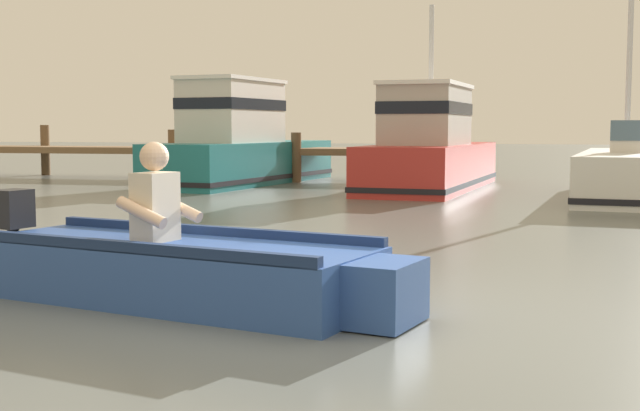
{
  "coord_description": "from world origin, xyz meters",
  "views": [
    {
      "loc": [
        1.17,
        -5.67,
        1.3
      ],
      "look_at": [
        -0.67,
        2.15,
        0.55
      ],
      "focal_mm": 47.37,
      "sensor_mm": 36.0,
      "label": 1
    }
  ],
  "objects_px": {
    "rowboat_with_person": "(180,268)",
    "moored_boat_red": "(430,151)",
    "moored_boat_teal": "(240,146)",
    "moored_boat_white": "(626,175)"
  },
  "relations": [
    {
      "from": "rowboat_with_person",
      "to": "moored_boat_red",
      "type": "xyz_separation_m",
      "value": [
        0.65,
        11.83,
        0.56
      ]
    },
    {
      "from": "rowboat_with_person",
      "to": "moored_boat_red",
      "type": "distance_m",
      "value": 11.86
    },
    {
      "from": "moored_boat_teal",
      "to": "moored_boat_red",
      "type": "xyz_separation_m",
      "value": [
        4.38,
        -0.71,
        -0.06
      ]
    },
    {
      "from": "moored_boat_teal",
      "to": "moored_boat_red",
      "type": "relative_size",
      "value": 1.03
    },
    {
      "from": "rowboat_with_person",
      "to": "moored_boat_teal",
      "type": "xyz_separation_m",
      "value": [
        -3.73,
        12.54,
        0.62
      ]
    },
    {
      "from": "moored_boat_red",
      "to": "moored_boat_white",
      "type": "distance_m",
      "value": 3.93
    },
    {
      "from": "moored_boat_red",
      "to": "moored_boat_white",
      "type": "height_order",
      "value": "moored_boat_white"
    },
    {
      "from": "moored_boat_teal",
      "to": "moored_boat_white",
      "type": "bearing_deg",
      "value": -12.93
    },
    {
      "from": "rowboat_with_person",
      "to": "moored_boat_white",
      "type": "xyz_separation_m",
      "value": [
        4.39,
        10.67,
        0.16
      ]
    },
    {
      "from": "rowboat_with_person",
      "to": "moored_boat_red",
      "type": "relative_size",
      "value": 0.59
    }
  ]
}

